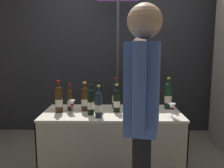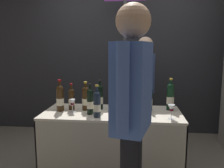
{
  "view_description": "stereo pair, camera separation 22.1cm",
  "coord_description": "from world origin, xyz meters",
  "px_view_note": "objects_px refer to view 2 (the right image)",
  "views": [
    {
      "loc": [
        0.03,
        -2.45,
        1.42
      ],
      "look_at": [
        0.0,
        0.0,
        1.04
      ],
      "focal_mm": 37.99,
      "sensor_mm": 36.0,
      "label": 1
    },
    {
      "loc": [
        0.25,
        -2.44,
        1.42
      ],
      "look_at": [
        0.0,
        0.0,
        1.04
      ],
      "focal_mm": 37.99,
      "sensor_mm": 36.0,
      "label": 2
    }
  ],
  "objects_px": {
    "wine_glass_mid": "(72,103)",
    "featured_wine_bottle": "(86,98)",
    "taster_foreground_right": "(132,105)",
    "booth_signpost": "(125,46)",
    "vendor_presenter": "(144,84)",
    "tasting_table": "(112,133)",
    "wine_glass_near_vendor": "(171,109)",
    "flower_vase": "(137,102)",
    "display_bottle_0": "(71,99)"
  },
  "relations": [
    {
      "from": "tasting_table",
      "to": "display_bottle_0",
      "type": "relative_size",
      "value": 4.99
    },
    {
      "from": "featured_wine_bottle",
      "to": "display_bottle_0",
      "type": "height_order",
      "value": "featured_wine_bottle"
    },
    {
      "from": "display_bottle_0",
      "to": "taster_foreground_right",
      "type": "bearing_deg",
      "value": -52.53
    },
    {
      "from": "wine_glass_mid",
      "to": "booth_signpost",
      "type": "bearing_deg",
      "value": 67.96
    },
    {
      "from": "vendor_presenter",
      "to": "booth_signpost",
      "type": "relative_size",
      "value": 0.68
    },
    {
      "from": "wine_glass_mid",
      "to": "featured_wine_bottle",
      "type": "bearing_deg",
      "value": 42.81
    },
    {
      "from": "taster_foreground_right",
      "to": "booth_signpost",
      "type": "xyz_separation_m",
      "value": [
        -0.15,
        1.97,
        0.42
      ]
    },
    {
      "from": "tasting_table",
      "to": "taster_foreground_right",
      "type": "height_order",
      "value": "taster_foreground_right"
    },
    {
      "from": "wine_glass_near_vendor",
      "to": "booth_signpost",
      "type": "xyz_separation_m",
      "value": [
        -0.52,
        1.32,
        0.6
      ]
    },
    {
      "from": "wine_glass_near_vendor",
      "to": "vendor_presenter",
      "type": "relative_size",
      "value": 0.09
    },
    {
      "from": "wine_glass_mid",
      "to": "vendor_presenter",
      "type": "xyz_separation_m",
      "value": [
        0.78,
        0.87,
        0.08
      ]
    },
    {
      "from": "booth_signpost",
      "to": "vendor_presenter",
      "type": "bearing_deg",
      "value": -48.08
    },
    {
      "from": "wine_glass_mid",
      "to": "booth_signpost",
      "type": "xyz_separation_m",
      "value": [
        0.49,
        1.2,
        0.6
      ]
    },
    {
      "from": "tasting_table",
      "to": "taster_foreground_right",
      "type": "distance_m",
      "value": 1.02
    },
    {
      "from": "display_bottle_0",
      "to": "booth_signpost",
      "type": "relative_size",
      "value": 0.13
    },
    {
      "from": "tasting_table",
      "to": "featured_wine_bottle",
      "type": "distance_m",
      "value": 0.48
    },
    {
      "from": "flower_vase",
      "to": "booth_signpost",
      "type": "bearing_deg",
      "value": 100.02
    },
    {
      "from": "wine_glass_near_vendor",
      "to": "wine_glass_mid",
      "type": "bearing_deg",
      "value": 173.24
    },
    {
      "from": "wine_glass_near_vendor",
      "to": "tasting_table",
      "type": "bearing_deg",
      "value": 162.6
    },
    {
      "from": "featured_wine_bottle",
      "to": "booth_signpost",
      "type": "height_order",
      "value": "booth_signpost"
    },
    {
      "from": "wine_glass_mid",
      "to": "taster_foreground_right",
      "type": "bearing_deg",
      "value": -50.4
    },
    {
      "from": "wine_glass_near_vendor",
      "to": "wine_glass_mid",
      "type": "distance_m",
      "value": 1.01
    },
    {
      "from": "flower_vase",
      "to": "booth_signpost",
      "type": "distance_m",
      "value": 1.27
    },
    {
      "from": "featured_wine_bottle",
      "to": "booth_signpost",
      "type": "xyz_separation_m",
      "value": [
        0.37,
        1.09,
        0.57
      ]
    },
    {
      "from": "featured_wine_bottle",
      "to": "vendor_presenter",
      "type": "bearing_deg",
      "value": 49.17
    },
    {
      "from": "wine_glass_mid",
      "to": "taster_foreground_right",
      "type": "xyz_separation_m",
      "value": [
        0.64,
        -0.77,
        0.18
      ]
    },
    {
      "from": "display_bottle_0",
      "to": "taster_foreground_right",
      "type": "distance_m",
      "value": 1.13
    },
    {
      "from": "tasting_table",
      "to": "flower_vase",
      "type": "bearing_deg",
      "value": 6.6
    },
    {
      "from": "taster_foreground_right",
      "to": "booth_signpost",
      "type": "distance_m",
      "value": 2.02
    },
    {
      "from": "wine_glass_mid",
      "to": "vendor_presenter",
      "type": "bearing_deg",
      "value": 48.29
    },
    {
      "from": "tasting_table",
      "to": "booth_signpost",
      "type": "bearing_deg",
      "value": 86.33
    },
    {
      "from": "wine_glass_near_vendor",
      "to": "booth_signpost",
      "type": "bearing_deg",
      "value": 111.5
    },
    {
      "from": "featured_wine_bottle",
      "to": "taster_foreground_right",
      "type": "height_order",
      "value": "taster_foreground_right"
    },
    {
      "from": "wine_glass_near_vendor",
      "to": "taster_foreground_right",
      "type": "relative_size",
      "value": 0.08
    },
    {
      "from": "featured_wine_bottle",
      "to": "wine_glass_mid",
      "type": "distance_m",
      "value": 0.17
    },
    {
      "from": "wine_glass_near_vendor",
      "to": "flower_vase",
      "type": "xyz_separation_m",
      "value": [
        -0.32,
        0.22,
        0.01
      ]
    },
    {
      "from": "tasting_table",
      "to": "flower_vase",
      "type": "xyz_separation_m",
      "value": [
        0.27,
        0.03,
        0.35
      ]
    },
    {
      "from": "vendor_presenter",
      "to": "wine_glass_near_vendor",
      "type": "bearing_deg",
      "value": 27.16
    },
    {
      "from": "featured_wine_bottle",
      "to": "taster_foreground_right",
      "type": "distance_m",
      "value": 1.04
    },
    {
      "from": "featured_wine_bottle",
      "to": "taster_foreground_right",
      "type": "xyz_separation_m",
      "value": [
        0.52,
        -0.88,
        0.15
      ]
    },
    {
      "from": "wine_glass_near_vendor",
      "to": "taster_foreground_right",
      "type": "bearing_deg",
      "value": -119.16
    },
    {
      "from": "tasting_table",
      "to": "featured_wine_bottle",
      "type": "bearing_deg",
      "value": 171.44
    },
    {
      "from": "display_bottle_0",
      "to": "wine_glass_near_vendor",
      "type": "relative_size",
      "value": 2.12
    },
    {
      "from": "taster_foreground_right",
      "to": "booth_signpost",
      "type": "height_order",
      "value": "booth_signpost"
    },
    {
      "from": "tasting_table",
      "to": "display_bottle_0",
      "type": "xyz_separation_m",
      "value": [
        -0.45,
        0.05,
        0.36
      ]
    },
    {
      "from": "display_bottle_0",
      "to": "booth_signpost",
      "type": "bearing_deg",
      "value": 64.18
    },
    {
      "from": "tasting_table",
      "to": "taster_foreground_right",
      "type": "xyz_separation_m",
      "value": [
        0.23,
        -0.84,
        0.52
      ]
    },
    {
      "from": "tasting_table",
      "to": "booth_signpost",
      "type": "xyz_separation_m",
      "value": [
        0.07,
        1.13,
        0.94
      ]
    },
    {
      "from": "wine_glass_mid",
      "to": "taster_foreground_right",
      "type": "relative_size",
      "value": 0.08
    },
    {
      "from": "tasting_table",
      "to": "taster_foreground_right",
      "type": "bearing_deg",
      "value": -74.88
    }
  ]
}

